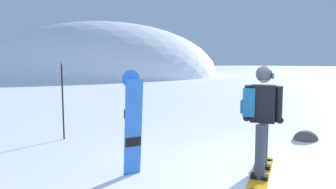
{
  "coord_description": "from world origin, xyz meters",
  "views": [
    {
      "loc": [
        -3.66,
        -2.93,
        1.76
      ],
      "look_at": [
        -0.03,
        3.3,
        1.0
      ],
      "focal_mm": 32.16,
      "sensor_mm": 36.0,
      "label": 1
    }
  ],
  "objects_px": {
    "spare_snowboard": "(133,123)",
    "rock_dark": "(306,140)",
    "piste_marker_near": "(63,95)",
    "snowboarder_main": "(261,117)"
  },
  "relations": [
    {
      "from": "snowboarder_main",
      "to": "spare_snowboard",
      "type": "xyz_separation_m",
      "value": [
        -1.73,
        0.98,
        -0.08
      ]
    },
    {
      "from": "snowboarder_main",
      "to": "piste_marker_near",
      "type": "relative_size",
      "value": 0.96
    },
    {
      "from": "spare_snowboard",
      "to": "rock_dark",
      "type": "relative_size",
      "value": 2.79
    },
    {
      "from": "spare_snowboard",
      "to": "piste_marker_near",
      "type": "height_order",
      "value": "piste_marker_near"
    },
    {
      "from": "piste_marker_near",
      "to": "rock_dark",
      "type": "bearing_deg",
      "value": -30.61
    },
    {
      "from": "snowboarder_main",
      "to": "spare_snowboard",
      "type": "height_order",
      "value": "snowboarder_main"
    },
    {
      "from": "piste_marker_near",
      "to": "rock_dark",
      "type": "relative_size",
      "value": 3.0
    },
    {
      "from": "rock_dark",
      "to": "spare_snowboard",
      "type": "bearing_deg",
      "value": -179.64
    },
    {
      "from": "snowboarder_main",
      "to": "piste_marker_near",
      "type": "height_order",
      "value": "piste_marker_near"
    },
    {
      "from": "piste_marker_near",
      "to": "snowboarder_main",
      "type": "bearing_deg",
      "value": -60.14
    }
  ]
}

